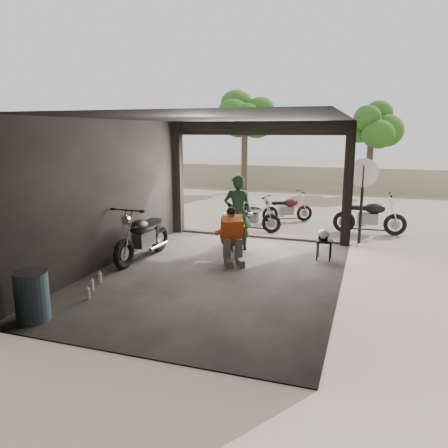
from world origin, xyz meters
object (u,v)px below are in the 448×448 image
Objects in this scene: main_bike at (236,230)px; oil_drum at (32,297)px; rider at (238,213)px; mechanic at (233,237)px; left_bike at (142,233)px; stool at (324,243)px; sign_post at (363,187)px; outside_bike_c at (370,214)px; helmet at (324,235)px; outside_bike_b at (288,207)px; outside_bike_a at (251,213)px.

main_bike is 5.26m from oil_drum.
rider reaches higher than mechanic.
main_bike is 0.44m from rider.
left_bike is (-1.84, -1.39, 0.11)m from main_bike.
main_bike is 1.06m from mechanic.
sign_post is (0.73, 1.92, 1.11)m from stool.
stool is at bearing -24.32° from main_bike.
main_bike is 4.35m from outside_bike_c.
rider is 3.97× the size of stool.
mechanic reaches higher than helmet.
outside_bike_b is 0.78× the size of rider.
rider is at bearing 66.78° from main_bike.
rider is 2.24m from stool.
rider is 2.17m from helmet.
outside_bike_b reaches higher than stool.
helmet is at bearing -130.30° from outside_bike_a.
outside_bike_a is at bearing 148.45° from sign_post.
sign_post reaches higher than left_bike.
outside_bike_a is 0.84× the size of rider.
oil_drum is (-2.08, -3.89, -0.22)m from mechanic.
outside_bike_a is 3.45m from outside_bike_c.
outside_bike_a is 0.90× the size of outside_bike_c.
outside_bike_a is at bearing 135.51° from stool.
outside_bike_c reaches higher than outside_bike_a.
stool is 0.21× the size of sign_post.
rider is at bearing 73.14° from mechanic.
outside_bike_b is 3.11× the size of stool.
outside_bike_c reaches higher than helmet.
stool is (-0.96, -3.12, -0.20)m from outside_bike_c.
rider is at bearing -173.02° from sign_post.
main_bike is at bearing 177.65° from stool.
outside_bike_a reaches higher than main_bike.
outside_bike_b is at bearing 114.05° from helmet.
main_bike is 2.29m from outside_bike_a.
outside_bike_a is at bearing 69.86° from mechanic.
stool is at bearing -43.20° from helmet.
rider is (-3.12, -2.90, 0.35)m from outside_bike_c.
helmet is 0.12× the size of sign_post.
left_bike reaches higher than helmet.
outside_bike_a is 3.36× the size of stool.
left_bike reaches higher than stool.
main_bike is 3.36× the size of stool.
sign_post is at bearing 167.13° from outside_bike_c.
sign_post is (4.73, 3.22, 0.87)m from left_bike.
mechanic reaches higher than oil_drum.
left_bike is 5.88m from outside_bike_b.
mechanic is at bearing -150.14° from helmet.
sign_post reaches higher than helmet.
mechanic is 4.00m from sign_post.
left_bike is at bearing 161.38° from mechanic.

